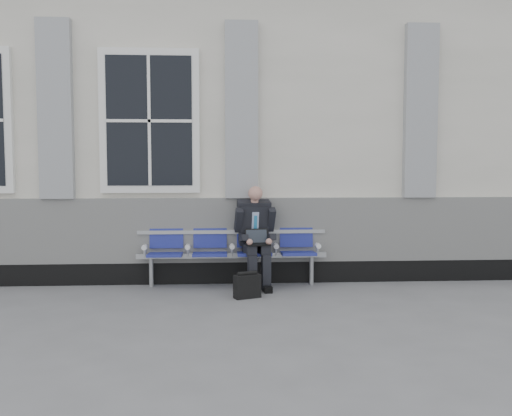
{
  "coord_description": "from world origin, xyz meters",
  "views": [
    {
      "loc": [
        1.32,
        -6.43,
        1.67
      ],
      "look_at": [
        1.77,
        0.9,
        1.1
      ],
      "focal_mm": 40.0,
      "sensor_mm": 36.0,
      "label": 1
    }
  ],
  "objects": [
    {
      "name": "briefcase",
      "position": [
        1.64,
        0.56,
        0.15
      ],
      "size": [
        0.36,
        0.25,
        0.34
      ],
      "color": "black",
      "rests_on": "ground"
    },
    {
      "name": "ground",
      "position": [
        0.0,
        0.0,
        0.0
      ],
      "size": [
        70.0,
        70.0,
        0.0
      ],
      "primitive_type": "plane",
      "color": "slate",
      "rests_on": "ground"
    },
    {
      "name": "businessman",
      "position": [
        1.78,
        1.19,
        0.75
      ],
      "size": [
        0.57,
        0.76,
        1.37
      ],
      "color": "black",
      "rests_on": "ground"
    },
    {
      "name": "bench",
      "position": [
        1.46,
        1.32,
        0.55
      ],
      "size": [
        2.6,
        0.47,
        0.91
      ],
      "color": "#9EA0A3",
      "rests_on": "ground"
    },
    {
      "name": "station_building",
      "position": [
        -0.02,
        3.47,
        2.22
      ],
      "size": [
        14.4,
        4.4,
        4.49
      ],
      "color": "silver",
      "rests_on": "ground"
    }
  ]
}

